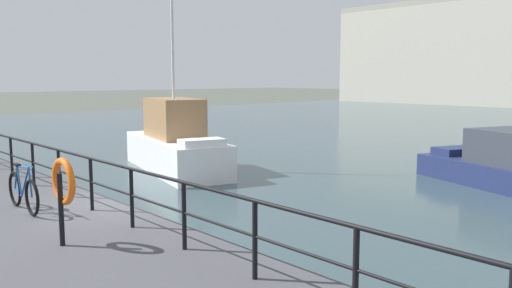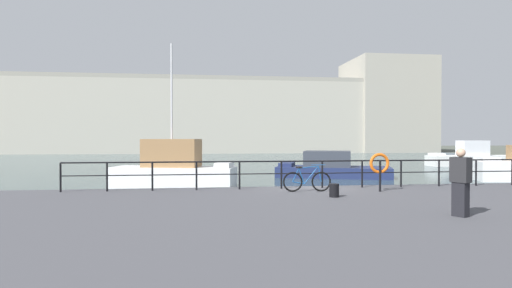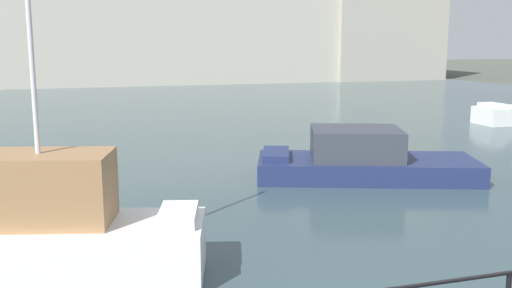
% 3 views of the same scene
% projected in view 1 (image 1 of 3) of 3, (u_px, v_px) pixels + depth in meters
% --- Properties ---
extents(ground_plane, '(240.00, 240.00, 0.00)m').
position_uv_depth(ground_plane, '(119.00, 234.00, 11.24)').
color(ground_plane, '#4C5147').
extents(moored_small_launch, '(6.51, 3.51, 7.44)m').
position_uv_depth(moored_small_launch, '(175.00, 144.00, 18.77)').
color(moored_small_launch, white).
rests_on(moored_small_launch, water_basin).
extents(quay_railing, '(22.65, 0.07, 1.08)m').
position_uv_depth(quay_railing, '(131.00, 186.00, 9.11)').
color(quay_railing, black).
rests_on(quay_railing, quay_promenade).
extents(parked_bicycle, '(1.77, 0.11, 0.98)m').
position_uv_depth(parked_bicycle, '(23.00, 192.00, 10.29)').
color(parked_bicycle, black).
rests_on(parked_bicycle, quay_promenade).
extents(life_ring_stand, '(0.75, 0.16, 1.40)m').
position_uv_depth(life_ring_stand, '(63.00, 184.00, 8.12)').
color(life_ring_stand, black).
rests_on(life_ring_stand, quay_promenade).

